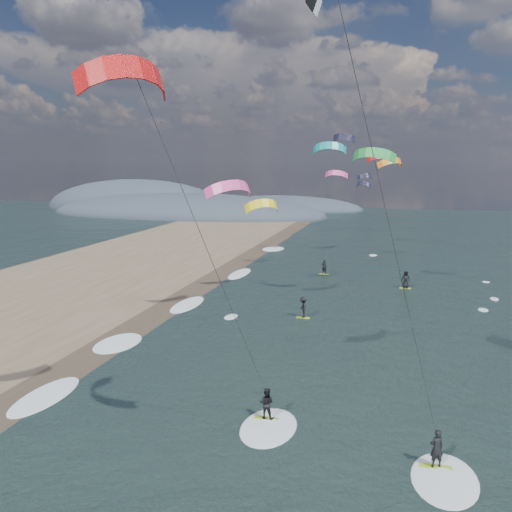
# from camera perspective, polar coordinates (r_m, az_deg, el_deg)

# --- Properties ---
(ground) EXTENTS (260.00, 260.00, 0.00)m
(ground) POSITION_cam_1_polar(r_m,az_deg,el_deg) (23.63, -5.29, -22.11)
(ground) COLOR black
(ground) RESTS_ON ground
(wet_sand_strip) EXTENTS (3.00, 240.00, 0.00)m
(wet_sand_strip) POSITION_cam_1_polar(r_m,az_deg,el_deg) (36.69, -18.01, -10.62)
(wet_sand_strip) COLOR #382D23
(wet_sand_strip) RESTS_ON ground
(coastal_hills) EXTENTS (80.00, 41.00, 15.00)m
(coastal_hills) POSITION_cam_1_polar(r_m,az_deg,el_deg) (137.46, -7.79, 4.41)
(coastal_hills) COLOR #3D4756
(coastal_hills) RESTS_ON ground
(kitesurfer_near_a) EXTENTS (7.63, 9.28, 18.76)m
(kitesurfer_near_a) POSITION_cam_1_polar(r_m,az_deg,el_deg) (17.88, 10.38, 15.14)
(kitesurfer_near_a) COLOR #9BBE21
(kitesurfer_near_a) RESTS_ON ground
(kitesurfer_near_b) EXTENTS (6.78, 9.07, 16.50)m
(kitesurfer_near_b) POSITION_cam_1_polar(r_m,az_deg,el_deg) (22.61, -7.01, 4.86)
(kitesurfer_near_b) COLOR #9BBE21
(kitesurfer_near_b) RESTS_ON ground
(far_kitesurfers) EXTENTS (9.68, 18.52, 1.73)m
(far_kitesurfers) POSITION_cam_1_polar(r_m,az_deg,el_deg) (52.06, 8.99, -3.30)
(far_kitesurfers) COLOR #9BBE21
(far_kitesurfers) RESTS_ON ground
(bg_kite_field) EXTENTS (14.67, 73.92, 8.15)m
(bg_kite_field) POSITION_cam_1_polar(r_m,az_deg,el_deg) (71.01, 8.82, 8.79)
(bg_kite_field) COLOR black
(bg_kite_field) RESTS_ON ground
(shoreline_surf) EXTENTS (2.40, 79.40, 0.11)m
(shoreline_surf) POSITION_cam_1_polar(r_m,az_deg,el_deg) (39.99, -12.87, -8.69)
(shoreline_surf) COLOR white
(shoreline_surf) RESTS_ON ground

